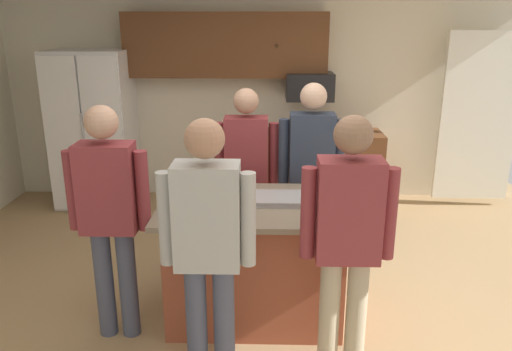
{
  "coord_description": "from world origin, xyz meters",
  "views": [
    {
      "loc": [
        0.11,
        -3.53,
        2.24
      ],
      "look_at": [
        0.02,
        0.23,
        1.05
      ],
      "focal_mm": 35.18,
      "sensor_mm": 36.0,
      "label": 1
    }
  ],
  "objects": [
    {
      "name": "microwave_over_range",
      "position": [
        0.6,
        2.5,
        1.45
      ],
      "size": [
        0.56,
        0.4,
        0.32
      ],
      "primitive_type": "cube",
      "color": "black"
    },
    {
      "name": "person_elder_center",
      "position": [
        -0.24,
        -0.86,
        1.0
      ],
      "size": [
        0.57,
        0.23,
        1.72
      ],
      "rotation": [
        0.0,
        0.0,
        1.26
      ],
      "color": "#4C5166",
      "rests_on": "ground"
    },
    {
      "name": "cabinet_run_upper",
      "position": [
        -0.4,
        2.6,
        1.93
      ],
      "size": [
        2.4,
        0.38,
        0.75
      ],
      "color": "brown"
    },
    {
      "name": "mug_blue_stoneware",
      "position": [
        0.56,
        0.21,
        0.98
      ],
      "size": [
        0.12,
        0.08,
        0.11
      ],
      "color": "white",
      "rests_on": "kitchen_island"
    },
    {
      "name": "refrigerator",
      "position": [
        -2.0,
        2.38,
        0.94
      ],
      "size": [
        0.92,
        0.76,
        1.88
      ],
      "color": "white",
      "rests_on": "ground"
    },
    {
      "name": "glass_short_whisky",
      "position": [
        -0.19,
        -0.14,
        1.0
      ],
      "size": [
        0.07,
        0.07,
        0.14
      ],
      "color": "black",
      "rests_on": "kitchen_island"
    },
    {
      "name": "person_guest_by_door",
      "position": [
        -0.08,
        0.74,
        0.96
      ],
      "size": [
        0.57,
        0.22,
        1.66
      ],
      "rotation": [
        0.0,
        0.0,
        -1.45
      ],
      "color": "#232D4C",
      "rests_on": "ground"
    },
    {
      "name": "glass_stout_tall",
      "position": [
        -0.2,
        0.17,
        1.0
      ],
      "size": [
        0.07,
        0.07,
        0.13
      ],
      "color": "#321816",
      "rests_on": "kitchen_island"
    },
    {
      "name": "person_guest_right",
      "position": [
        0.59,
        -0.76,
        1.0
      ],
      "size": [
        0.57,
        0.23,
        1.72
      ],
      "rotation": [
        0.0,
        0.0,
        2.27
      ],
      "color": "tan",
      "rests_on": "ground"
    },
    {
      "name": "back_wall",
      "position": [
        0.0,
        2.8,
        1.3
      ],
      "size": [
        6.4,
        0.1,
        2.6
      ],
      "primitive_type": "cube",
      "color": "beige",
      "rests_on": "ground"
    },
    {
      "name": "french_door_window_panel",
      "position": [
        2.6,
        2.4,
        1.1
      ],
      "size": [
        0.9,
        0.06,
        2.0
      ],
      "primitive_type": "cube",
      "color": "white",
      "rests_on": "ground"
    },
    {
      "name": "glass_dark_ale",
      "position": [
        -0.07,
        -0.37,
        0.99
      ],
      "size": [
        0.07,
        0.07,
        0.13
      ],
      "color": "black",
      "rests_on": "kitchen_island"
    },
    {
      "name": "cabinet_run_lower",
      "position": [
        0.6,
        2.48,
        0.45
      ],
      "size": [
        1.8,
        0.63,
        0.9
      ],
      "color": "brown",
      "rests_on": "ground"
    },
    {
      "name": "floor",
      "position": [
        0.0,
        0.0,
        0.0
      ],
      "size": [
        7.04,
        7.04,
        0.0
      ],
      "primitive_type": "plane",
      "color": "tan",
      "rests_on": "ground"
    },
    {
      "name": "serving_tray",
      "position": [
        0.15,
        -0.02,
        0.95
      ],
      "size": [
        0.44,
        0.3,
        0.04
      ],
      "color": "#B7B7BC",
      "rests_on": "kitchen_island"
    },
    {
      "name": "kitchen_island",
      "position": [
        0.02,
        -0.07,
        0.47
      ],
      "size": [
        1.41,
        0.94,
        0.93
      ],
      "color": "#9E4C33",
      "rests_on": "ground"
    },
    {
      "name": "mug_ceramic_white",
      "position": [
        -0.41,
        -0.21,
        0.98
      ],
      "size": [
        0.13,
        0.08,
        0.1
      ],
      "color": "white",
      "rests_on": "kitchen_island"
    },
    {
      "name": "person_guest_left",
      "position": [
        -0.97,
        -0.35,
        0.98
      ],
      "size": [
        0.57,
        0.22,
        1.7
      ],
      "rotation": [
        0.0,
        0.0,
        0.28
      ],
      "color": "#4C5166",
      "rests_on": "ground"
    },
    {
      "name": "person_host_foreground",
      "position": [
        0.49,
        0.66,
        1.0
      ],
      "size": [
        0.57,
        0.23,
        1.72
      ],
      "rotation": [
        0.0,
        0.0,
        -2.14
      ],
      "color": "#4C5166",
      "rests_on": "ground"
    },
    {
      "name": "tumbler_amber",
      "position": [
        -0.22,
        -0.37,
        1.01
      ],
      "size": [
        0.07,
        0.07,
        0.16
      ],
      "color": "black",
      "rests_on": "kitchen_island"
    }
  ]
}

